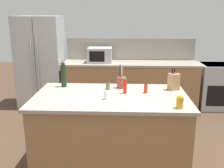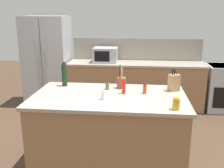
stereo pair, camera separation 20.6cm
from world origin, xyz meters
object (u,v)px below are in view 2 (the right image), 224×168
object	(u,v)px
refrigerator	(48,61)
microwave	(105,55)
spice_jar_oregano	(107,86)
knife_block	(174,82)
spice_jar_paprika	(145,89)
wine_bottle	(64,75)
honey_jar	(176,104)
salt_shaker	(103,95)
utensil_crock	(121,82)
hot_sauce_bottle	(124,86)

from	to	relation	value
refrigerator	microwave	bearing A→B (deg)	-2.36
refrigerator	spice_jar_oregano	xyz separation A→B (m)	(1.52, -2.00, 0.06)
refrigerator	knife_block	distance (m)	3.10
knife_block	spice_jar_oregano	xyz separation A→B (m)	(-0.87, -0.03, -0.06)
microwave	spice_jar_paprika	size ratio (longest dim) A/B	3.91
wine_bottle	honey_jar	distance (m)	1.63
salt_shaker	refrigerator	bearing A→B (deg)	122.29
honey_jar	spice_jar_oregano	bearing A→B (deg)	140.76
refrigerator	spice_jar_oregano	size ratio (longest dim) A/B	16.52
microwave	wine_bottle	bearing A→B (deg)	-100.42
refrigerator	salt_shaker	size ratio (longest dim) A/B	16.90
salt_shaker	spice_jar_oregano	size ratio (longest dim) A/B	0.98
refrigerator	utensil_crock	world-z (taller)	refrigerator
wine_bottle	hot_sauce_bottle	size ratio (longest dim) A/B	1.68
hot_sauce_bottle	knife_block	bearing A→B (deg)	16.24
microwave	spice_jar_paprika	xyz separation A→B (m)	(0.77, -2.07, -0.09)
knife_block	salt_shaker	size ratio (longest dim) A/B	2.63
wine_bottle	hot_sauce_bottle	bearing A→B (deg)	-17.81
refrigerator	utensil_crock	bearing A→B (deg)	-48.35
wine_bottle	spice_jar_oregano	size ratio (longest dim) A/B	3.01
wine_bottle	hot_sauce_bottle	distance (m)	0.89
utensil_crock	salt_shaker	bearing A→B (deg)	-110.00
spice_jar_paprika	honey_jar	world-z (taller)	honey_jar
refrigerator	spice_jar_paprika	world-z (taller)	refrigerator
honey_jar	spice_jar_oregano	world-z (taller)	honey_jar
knife_block	honey_jar	bearing A→B (deg)	-119.78
microwave	knife_block	bearing A→B (deg)	-59.01
knife_block	wine_bottle	distance (m)	1.49
honey_jar	hot_sauce_bottle	distance (m)	0.78
microwave	refrigerator	bearing A→B (deg)	177.64
refrigerator	honey_jar	world-z (taller)	refrigerator
hot_sauce_bottle	refrigerator	bearing A→B (deg)	129.11
salt_shaker	microwave	bearing A→B (deg)	96.68
hot_sauce_bottle	spice_jar_oregano	size ratio (longest dim) A/B	1.79
microwave	honey_jar	xyz separation A→B (m)	(1.09, -2.61, -0.08)
microwave	wine_bottle	world-z (taller)	wine_bottle
refrigerator	spice_jar_paprika	distance (m)	2.93
honey_jar	wine_bottle	bearing A→B (deg)	151.41
hot_sauce_bottle	salt_shaker	bearing A→B (deg)	-132.05
microwave	hot_sauce_bottle	size ratio (longest dim) A/B	2.41
spice_jar_paprika	knife_block	bearing A→B (deg)	22.71
honey_jar	hot_sauce_bottle	size ratio (longest dim) A/B	0.70
honey_jar	spice_jar_paprika	bearing A→B (deg)	120.96
wine_bottle	utensil_crock	bearing A→B (deg)	-2.20
spice_jar_paprika	hot_sauce_bottle	bearing A→B (deg)	-173.82
knife_block	honey_jar	world-z (taller)	knife_block
honey_jar	microwave	bearing A→B (deg)	112.70
refrigerator	microwave	distance (m)	1.26
spice_jar_paprika	spice_jar_oregano	xyz separation A→B (m)	(-0.49, 0.13, -0.01)
salt_shaker	knife_block	bearing A→B (deg)	26.84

